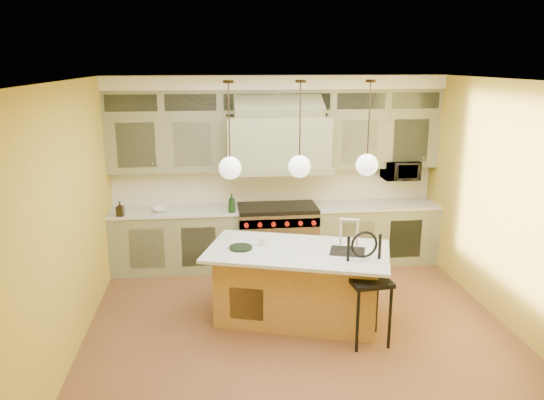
{
  "coord_description": "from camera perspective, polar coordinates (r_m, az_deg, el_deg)",
  "views": [
    {
      "loc": [
        -0.97,
        -5.58,
        3.1
      ],
      "look_at": [
        -0.25,
        0.7,
        1.44
      ],
      "focal_mm": 35.0,
      "sensor_mm": 36.0,
      "label": 1
    }
  ],
  "objects": [
    {
      "name": "floor",
      "position": [
        6.45,
        2.98,
        -13.97
      ],
      "size": [
        5.0,
        5.0,
        0.0
      ],
      "primitive_type": "plane",
      "color": "brown",
      "rests_on": "ground"
    },
    {
      "name": "ceiling",
      "position": [
        5.67,
        3.38,
        12.7
      ],
      "size": [
        5.0,
        5.0,
        0.0
      ],
      "primitive_type": "plane",
      "rotation": [
        3.14,
        0.0,
        0.0
      ],
      "color": "white",
      "rests_on": "wall_back"
    },
    {
      "name": "wall_back",
      "position": [
        8.3,
        0.28,
        3.28
      ],
      "size": [
        5.0,
        0.0,
        5.0
      ],
      "primitive_type": "plane",
      "rotation": [
        1.57,
        0.0,
        0.0
      ],
      "color": "gold",
      "rests_on": "ground"
    },
    {
      "name": "wall_front",
      "position": [
        3.62,
        9.97,
        -12.54
      ],
      "size": [
        5.0,
        0.0,
        5.0
      ],
      "primitive_type": "plane",
      "rotation": [
        -1.57,
        0.0,
        0.0
      ],
      "color": "gold",
      "rests_on": "ground"
    },
    {
      "name": "wall_left",
      "position": [
        6.01,
        -21.04,
        -2.18
      ],
      "size": [
        0.0,
        5.0,
        5.0
      ],
      "primitive_type": "plane",
      "rotation": [
        1.57,
        0.0,
        1.57
      ],
      "color": "gold",
      "rests_on": "ground"
    },
    {
      "name": "wall_right",
      "position": [
        6.77,
        24.51,
        -0.71
      ],
      "size": [
        0.0,
        5.0,
        5.0
      ],
      "primitive_type": "plane",
      "rotation": [
        1.57,
        0.0,
        -1.57
      ],
      "color": "gold",
      "rests_on": "ground"
    },
    {
      "name": "back_cabinetry",
      "position": [
        8.05,
        0.5,
        2.76
      ],
      "size": [
        5.0,
        0.77,
        2.9
      ],
      "color": "gray",
      "rests_on": "floor"
    },
    {
      "name": "range",
      "position": [
        8.21,
        0.56,
        -3.83
      ],
      "size": [
        1.2,
        0.74,
        0.96
      ],
      "color": "silver",
      "rests_on": "floor"
    },
    {
      "name": "kitchen_island",
      "position": [
        6.56,
        2.85,
        -8.88
      ],
      "size": [
        2.39,
        1.75,
        1.35
      ],
      "rotation": [
        0.0,
        0.0,
        -0.31
      ],
      "color": "#9F6F38",
      "rests_on": "floor"
    },
    {
      "name": "counter_stool",
      "position": [
        6.06,
        10.27,
        -8.58
      ],
      "size": [
        0.48,
        0.48,
        1.26
      ],
      "rotation": [
        0.0,
        0.0,
        0.09
      ],
      "color": "black",
      "rests_on": "floor"
    },
    {
      "name": "microwave",
      "position": [
        8.52,
        13.64,
        3.15
      ],
      "size": [
        0.54,
        0.37,
        0.3
      ],
      "primitive_type": "imported",
      "color": "black",
      "rests_on": "back_cabinetry"
    },
    {
      "name": "oil_bottle_a",
      "position": [
        7.78,
        -4.35,
        -0.35
      ],
      "size": [
        0.12,
        0.12,
        0.28
      ],
      "primitive_type": "imported",
      "rotation": [
        0.0,
        0.0,
        -0.14
      ],
      "color": "black",
      "rests_on": "back_cabinetry"
    },
    {
      "name": "oil_bottle_b",
      "position": [
        7.89,
        -16.03,
        -0.91
      ],
      "size": [
        0.11,
        0.11,
        0.22
      ],
      "primitive_type": "imported",
      "rotation": [
        0.0,
        0.0,
        -0.16
      ],
      "color": "black",
      "rests_on": "back_cabinetry"
    },
    {
      "name": "fruit_bowl",
      "position": [
        8.01,
        -11.85,
        -1.0
      ],
      "size": [
        0.25,
        0.25,
        0.06
      ],
      "primitive_type": "imported",
      "rotation": [
        0.0,
        0.0,
        0.0
      ],
      "color": "white",
      "rests_on": "back_cabinetry"
    },
    {
      "name": "cup",
      "position": [
        6.47,
        -0.93,
        -4.45
      ],
      "size": [
        0.12,
        0.12,
        0.1
      ],
      "primitive_type": "imported",
      "rotation": [
        0.0,
        0.0,
        -0.05
      ],
      "color": "white",
      "rests_on": "kitchen_island"
    },
    {
      "name": "pendant_left",
      "position": [
        6.04,
        -4.54,
        3.73
      ],
      "size": [
        0.26,
        0.26,
        1.11
      ],
      "color": "#2D2319",
      "rests_on": "ceiling"
    },
    {
      "name": "pendant_center",
      "position": [
        6.12,
        2.98,
        3.9
      ],
      "size": [
        0.26,
        0.26,
        1.11
      ],
      "color": "#2D2319",
      "rests_on": "ceiling"
    },
    {
      "name": "pendant_right",
      "position": [
        6.3,
        10.19,
        4.0
      ],
      "size": [
        0.26,
        0.26,
        1.11
      ],
      "color": "#2D2319",
      "rests_on": "ceiling"
    }
  ]
}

